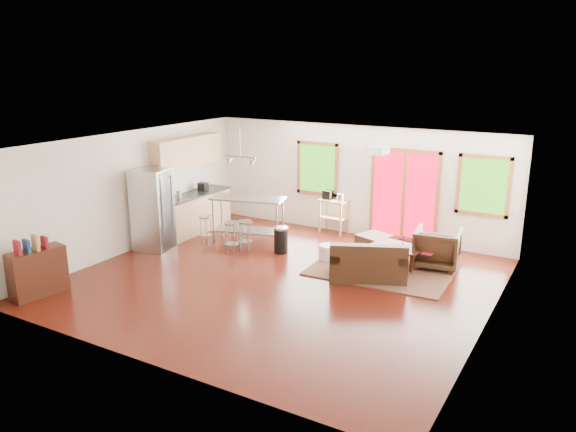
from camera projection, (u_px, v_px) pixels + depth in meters
The scene contains 29 objects.
floor at pixel (280, 281), 10.63m from camera, with size 7.50×7.00×0.02m, color #350D06.
ceiling at pixel (280, 143), 9.93m from camera, with size 7.50×7.00×0.02m, color white.
back_wall at pixel (356, 181), 13.21m from camera, with size 7.50×0.02×2.60m, color silver.
left_wall at pixel (130, 192), 12.09m from camera, with size 0.02×7.00×2.60m, color silver.
right_wall at pixel (493, 247), 8.47m from camera, with size 0.02×7.00×2.60m, color silver.
front_wall at pixel (143, 276), 7.35m from camera, with size 7.50×0.02×2.60m, color silver.
window_left at pixel (317, 169), 13.60m from camera, with size 1.10×0.05×1.30m.
french_doors at pixel (404, 195), 12.64m from camera, with size 1.60×0.05×2.10m.
window_right at pixel (483, 186), 11.72m from camera, with size 1.10×0.05×1.30m.
rug at pixel (383, 269), 11.19m from camera, with size 2.69×2.07×0.03m, color #4B5834.
loveseat at pixel (368, 264), 10.64m from camera, with size 1.64×1.33×0.77m.
coffee_table at pixel (399, 249), 11.34m from camera, with size 1.14×0.83×0.41m.
armchair at pixel (437, 246), 11.22m from camera, with size 0.86×0.81×0.89m, color black.
ottoman at pixel (374, 244), 12.12m from camera, with size 0.60×0.60×0.40m, color black.
pouf at pixel (328, 253), 11.69m from camera, with size 0.37×0.37×0.33m, color silver.
vase at pixel (402, 246), 11.02m from camera, with size 0.20×0.21×0.32m.
book at pixel (423, 246), 10.91m from camera, with size 0.22×0.03×0.29m, color maroon.
cabinets at pixel (192, 194), 13.48m from camera, with size 0.64×2.24×2.30m.
refrigerator at pixel (153, 210), 12.18m from camera, with size 0.85×0.83×1.79m.
island at pixel (248, 211), 12.74m from camera, with size 1.77×1.07×1.05m.
cup at pixel (269, 202), 12.42m from camera, with size 0.12×0.10×0.12m, color white.
bar_stool_a at pixel (206, 223), 12.68m from camera, with size 0.33×0.33×0.65m.
bar_stool_b at pixel (232, 230), 12.01m from camera, with size 0.40×0.40×0.70m.
bar_stool_c at pixel (245, 229), 12.21m from camera, with size 0.40×0.40×0.67m.
trash_can at pixel (281, 240), 12.11m from camera, with size 0.40×0.40×0.57m.
kitchen_cart at pixel (333, 204), 13.45m from camera, with size 0.70×0.48×1.03m.
bookshelf at pixel (38, 272), 9.85m from camera, with size 0.52×1.00×1.13m.
ceiling_flush at pixel (377, 150), 9.68m from camera, with size 0.35×0.35×0.12m, color white.
pendant_light at pixel (240, 161), 12.29m from camera, with size 0.80×0.18×0.79m.
Camera 1 is at (5.08, -8.52, 4.01)m, focal length 35.00 mm.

